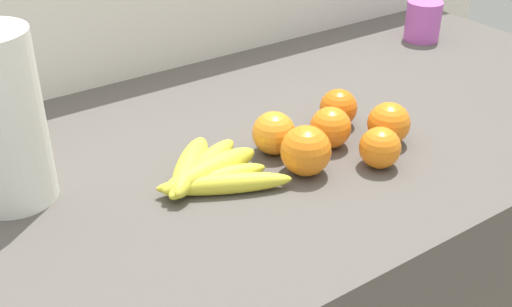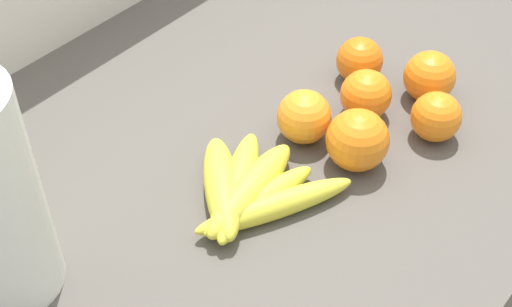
# 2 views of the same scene
# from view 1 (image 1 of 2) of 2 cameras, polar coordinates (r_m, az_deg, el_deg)

# --- Properties ---
(wall_back) EXTENTS (2.29, 0.06, 1.30)m
(wall_back) POSITION_cam_1_polar(r_m,az_deg,el_deg) (1.51, -12.03, -2.50)
(wall_back) COLOR silver
(wall_back) RESTS_ON ground
(banana_bunch) EXTENTS (0.20, 0.21, 0.04)m
(banana_bunch) POSITION_cam_1_polar(r_m,az_deg,el_deg) (0.99, -4.38, -1.66)
(banana_bunch) COLOR yellow
(banana_bunch) RESTS_ON counter
(orange_center) EXTENTS (0.08, 0.08, 0.08)m
(orange_center) POSITION_cam_1_polar(r_m,az_deg,el_deg) (1.01, 4.45, 0.24)
(orange_center) COLOR orange
(orange_center) RESTS_ON counter
(orange_front) EXTENTS (0.07, 0.07, 0.07)m
(orange_front) POSITION_cam_1_polar(r_m,az_deg,el_deg) (1.07, 1.59, 1.83)
(orange_front) COLOR orange
(orange_front) RESTS_ON counter
(orange_far_right) EXTENTS (0.07, 0.07, 0.07)m
(orange_far_right) POSITION_cam_1_polar(r_m,az_deg,el_deg) (1.16, 7.34, 4.05)
(orange_far_right) COLOR orange
(orange_far_right) RESTS_ON counter
(orange_back_right) EXTENTS (0.07, 0.07, 0.07)m
(orange_back_right) POSITION_cam_1_polar(r_m,az_deg,el_deg) (1.05, 10.97, 0.50)
(orange_back_right) COLOR orange
(orange_back_right) RESTS_ON counter
(orange_back_left) EXTENTS (0.07, 0.07, 0.07)m
(orange_back_left) POSITION_cam_1_polar(r_m,az_deg,el_deg) (1.09, 6.64, 2.32)
(orange_back_left) COLOR orange
(orange_back_left) RESTS_ON counter
(orange_right) EXTENTS (0.07, 0.07, 0.07)m
(orange_right) POSITION_cam_1_polar(r_m,az_deg,el_deg) (1.12, 11.73, 2.63)
(orange_right) COLOR orange
(orange_right) RESTS_ON counter
(paper_towel_roll) EXTENTS (0.12, 0.12, 0.29)m
(paper_towel_roll) POSITION_cam_1_polar(r_m,az_deg,el_deg) (0.97, -21.79, 2.82)
(paper_towel_roll) COLOR white
(paper_towel_roll) RESTS_ON counter
(mug) EXTENTS (0.08, 0.08, 0.09)m
(mug) POSITION_cam_1_polar(r_m,az_deg,el_deg) (1.62, 14.64, 11.35)
(mug) COLOR #BF56BA
(mug) RESTS_ON counter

